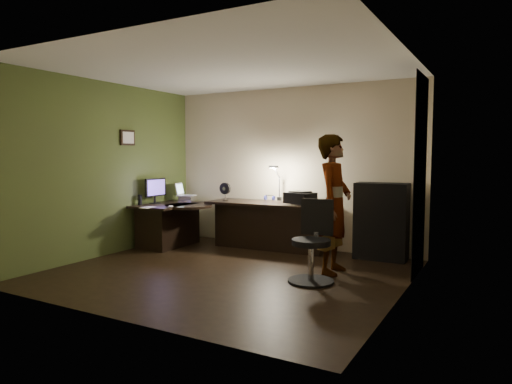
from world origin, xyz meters
The scene contains 27 objects.
floor centered at (0.00, 0.00, -0.01)m, with size 4.50×4.00×0.01m, color black.
ceiling centered at (0.00, 0.00, 2.71)m, with size 4.50×4.00×0.01m, color silver.
wall_back centered at (0.00, 2.00, 1.35)m, with size 4.50×0.01×2.70m, color #C5B592.
wall_front centered at (0.00, -2.00, 1.35)m, with size 4.50×0.01×2.70m, color #C5B592.
wall_left centered at (-2.25, 0.00, 1.35)m, with size 0.01×4.00×2.70m, color #C5B592.
wall_right centered at (2.25, 0.00, 1.35)m, with size 0.01×4.00×2.70m, color #C5B592.
green_wall_overlay centered at (-2.24, 0.00, 1.35)m, with size 0.00×4.00×2.70m, color #485827.
arched_doorway centered at (2.24, 1.15, 1.30)m, with size 0.01×0.90×2.60m, color black.
french_door centered at (2.24, -0.55, 1.05)m, with size 0.02×0.92×2.10m, color white.
framed_picture centered at (-2.22, 0.45, 1.85)m, with size 0.04×0.30×0.25m, color black.
desk_left centered at (-1.81, 1.01, 0.37)m, with size 0.78×1.27×0.74m, color black.
desk_right centered at (-0.22, 1.63, 0.39)m, with size 2.09×0.73×0.78m, color black.
cabinet centered at (1.60, 1.78, 0.58)m, with size 0.77×0.38×1.15m, color black.
laptop_stand centered at (-1.86, 1.53, 0.78)m, with size 0.24×0.20×0.10m, color silver.
laptop centered at (-1.86, 1.53, 0.94)m, with size 0.33×0.31×0.23m, color silver.
monitor centered at (-2.07, 0.91, 0.89)m, with size 0.10×0.48×0.32m, color black.
mouse centered at (-1.47, 0.62, 0.75)m, with size 0.06×0.10×0.04m, color silver.
phone centered at (-1.63, 0.65, 0.73)m, with size 0.06×0.12×0.01m, color black.
pen centered at (-1.46, 0.57, 0.73)m, with size 0.01×0.16×0.01m, color black.
speaker centered at (-2.13, 0.61, 0.82)m, with size 0.07×0.07×0.18m, color black.
notepad centered at (-1.77, 0.41, 0.73)m, with size 0.17×0.23×0.01m, color silver.
desk_fan centered at (-0.94, 1.40, 0.95)m, with size 0.20×0.11×0.30m, color black.
headphones centered at (-0.31, 1.82, 0.85)m, with size 0.19×0.08×0.09m, color #272B97.
printer centered at (0.36, 1.58, 0.90)m, with size 0.43×0.34×0.19m, color black.
desk_lamp centered at (-0.13, 1.83, 1.11)m, with size 0.15×0.28×0.63m, color black.
office_chair centered at (1.16, 0.09, 0.51)m, with size 0.57×0.57×1.02m, color black.
person centered at (1.24, 0.67, 0.92)m, with size 0.66×0.44×1.84m, color #D8A88C.
Camera 1 is at (3.25, -5.06, 1.58)m, focal length 32.00 mm.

